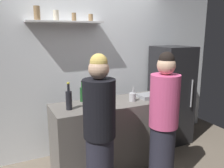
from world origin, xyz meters
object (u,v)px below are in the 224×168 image
Objects in this scene: water_bottle_plastic at (98,92)px; wine_bottle_green_glass at (82,94)px; wine_bottle_amber_glass at (89,100)px; wine_bottle_dark_glass at (69,99)px; refrigerator at (171,95)px; baking_pan at (150,96)px; person_pink_top at (163,123)px; utensil_holder at (132,97)px; person_blonde at (100,133)px.

wine_bottle_green_glass is at bearing -176.48° from water_bottle_plastic.
wine_bottle_green_glass is 1.04× the size of wine_bottle_amber_glass.
wine_bottle_green_glass is 1.34× the size of water_bottle_plastic.
wine_bottle_dark_glass is at bearing -150.90° from water_bottle_plastic.
baking_pan is at bearing -153.88° from refrigerator.
refrigerator is 0.75m from baking_pan.
person_pink_top is at bearing -133.44° from refrigerator.
wine_bottle_amber_glass reaches higher than utensil_holder.
refrigerator is 1.31m from person_pink_top.
utensil_holder is at bearing -131.65° from person_pink_top.
wine_bottle_amber_glass is 1.29× the size of water_bottle_plastic.
wine_bottle_green_glass is at bearing 20.42° from person_blonde.
refrigerator is at bearing 20.64° from utensil_holder.
wine_bottle_dark_glass is 0.36m from wine_bottle_green_glass.
wine_bottle_dark_glass is 0.25m from wine_bottle_amber_glass.
wine_bottle_dark_glass is at bearing 44.09° from person_blonde.
water_bottle_plastic is 0.13× the size of person_blonde.
utensil_holder is 0.13× the size of person_blonde.
person_pink_top reaches higher than utensil_holder.
wine_bottle_dark_glass reaches higher than water_bottle_plastic.
refrigerator is 7.58× the size of utensil_holder.
wine_bottle_amber_glass is (-0.95, -0.08, 0.08)m from baking_pan.
baking_pan is at bearing -34.58° from person_blonde.
wine_bottle_green_glass reaches higher than wine_bottle_amber_glass.
wine_bottle_amber_glass is at bearing 18.20° from person_blonde.
utensil_holder is 0.63m from wine_bottle_amber_glass.
baking_pan is at bearing -14.03° from wine_bottle_green_glass.
wine_bottle_dark_glass is 1.57× the size of water_bottle_plastic.
baking_pan is 1.23× the size of wine_bottle_amber_glass.
person_blonde is at bearing -72.56° from wine_bottle_dark_glass.
wine_bottle_green_glass is (-0.62, 0.28, 0.05)m from utensil_holder.
water_bottle_plastic is at bearing -176.89° from refrigerator.
refrigerator is at bearing 3.11° from water_bottle_plastic.
person_pink_top is (0.96, -0.60, -0.25)m from wine_bottle_dark_glass.
baking_pan is at bearing 4.56° from wine_bottle_amber_glass.
person_blonde is (-0.07, -0.49, -0.22)m from wine_bottle_amber_glass.
wine_bottle_green_glass is (-1.60, -0.09, 0.23)m from refrigerator.
person_pink_top is at bearing -61.92° from water_bottle_plastic.
utensil_holder is 0.88m from wine_bottle_dark_glass.
wine_bottle_dark_glass reaches higher than wine_bottle_green_glass.
refrigerator is 0.99× the size of person_blonde.
wine_bottle_green_glass is (0.26, 0.26, -0.02)m from wine_bottle_dark_glass.
person_blonde is (-1.03, -0.56, -0.15)m from baking_pan.
baking_pan is 1.01× the size of wine_bottle_dark_glass.
wine_bottle_green_glass is 1.13m from person_pink_top.
refrigerator is 1.90m from wine_bottle_dark_glass.
refrigerator is 5.92× the size of wine_bottle_amber_glass.
baking_pan is 1.58× the size of water_bottle_plastic.
person_pink_top is (0.70, -0.86, -0.23)m from wine_bottle_green_glass.
wine_bottle_green_glass reaches higher than utensil_holder.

